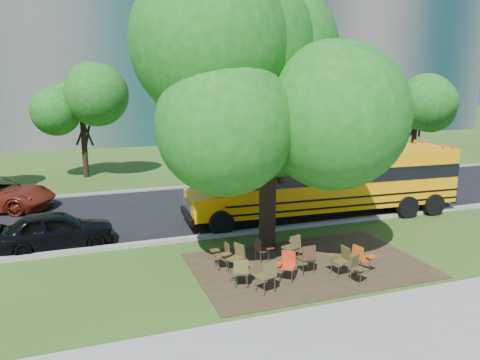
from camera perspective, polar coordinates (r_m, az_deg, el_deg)
name	(u,v)px	position (r m, az deg, el deg)	size (l,w,h in m)	color
ground	(272,264)	(14.80, 3.91, -10.17)	(160.00, 160.00, 0.00)	#2A531A
sidewalk	(366,348)	(10.88, 15.06, -19.18)	(60.00, 4.00, 0.04)	gray
dirt_patch	(308,265)	(14.79, 8.31, -10.23)	(7.00, 4.50, 0.03)	#382819
asphalt_road	(210,207)	(21.06, -3.70, -3.32)	(80.00, 8.00, 0.04)	black
kerb_near	(240,233)	(17.40, -0.04, -6.46)	(80.00, 0.25, 0.14)	gray
kerb_far	(188,187)	(24.90, -6.30, -0.84)	(80.00, 0.25, 0.14)	gray
building_main	(37,20)	(48.91, -23.52, 17.43)	(38.00, 16.00, 22.00)	slate
building_right	(332,20)	(58.95, 11.19, 18.55)	(30.00, 16.00, 25.00)	slate
bg_tree_2	(82,105)	(28.58, -18.75, 8.65)	(4.80, 4.80, 6.62)	black
bg_tree_3	(302,90)	(29.80, 7.52, 10.86)	(5.60, 5.60, 7.84)	black
bg_tree_4	(417,100)	(33.43, 20.77, 9.13)	(5.00, 5.00, 6.85)	black
main_tree	(269,93)	(15.04, 3.54, 10.52)	(7.20, 7.20, 8.81)	black
school_bus	(335,179)	(19.78, 11.47, 0.17)	(11.45, 3.07, 2.77)	#FF9C08
chair_0	(240,268)	(13.22, -0.04, -10.67)	(0.54, 0.58, 0.79)	#4A2B1A
chair_1	(242,270)	(12.98, 0.21, -10.88)	(0.67, 0.53, 0.86)	brown
chair_2	(267,273)	(12.68, 3.36, -11.28)	(0.64, 0.69, 0.93)	brown
chair_3	(287,263)	(13.47, 5.73, -10.05)	(0.74, 0.59, 0.87)	red
chair_4	(308,256)	(13.96, 8.24, -9.16)	(0.60, 0.55, 0.92)	#462D19
chair_5	(357,267)	(13.69, 14.11, -10.19)	(0.55, 0.62, 0.80)	#463C1E
chair_6	(341,258)	(14.04, 12.25, -9.27)	(0.55, 0.58, 0.89)	#4C4821
chair_7	(361,256)	(14.32, 14.53, -9.00)	(0.62, 0.59, 0.88)	#C04E14
chair_8	(223,253)	(14.23, -2.11, -8.84)	(0.51, 0.55, 0.84)	#51381C
chair_9	(236,255)	(13.94, -0.51, -9.17)	(0.70, 0.60, 0.89)	brown
chair_10	(261,248)	(14.73, 2.62, -8.27)	(0.52, 0.52, 0.77)	#4A2B1A
chair_11	(293,245)	(14.81, 6.46, -7.88)	(0.62, 0.69, 0.91)	brown
black_car	(56,230)	(17.10, -21.51, -5.64)	(1.52, 3.79, 1.29)	black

